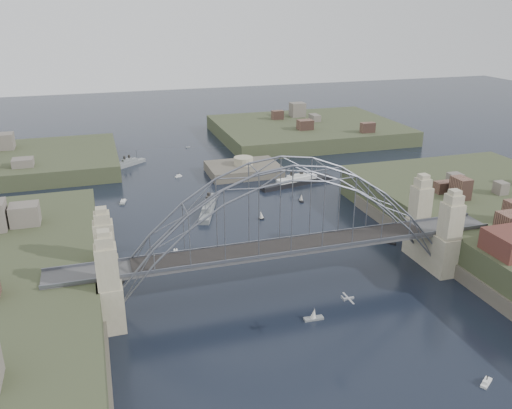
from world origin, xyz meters
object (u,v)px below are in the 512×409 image
object	(u,v)px
naval_cruiser_near	(208,207)
naval_cruiser_far	(127,164)
fort_island	(243,175)
ocean_liner	(297,182)
bridge	(286,226)

from	to	relation	value
naval_cruiser_near	naval_cruiser_far	xyz separation A→B (m)	(-16.92, 46.73, -0.15)
naval_cruiser_far	fort_island	bearing A→B (deg)	-29.54
naval_cruiser_far	ocean_liner	bearing A→B (deg)	-36.43
fort_island	naval_cruiser_near	world-z (taller)	naval_cruiser_near
bridge	naval_cruiser_far	size ratio (longest dim) A/B	6.68
naval_cruiser_near	bridge	bearing A→B (deg)	-83.04
bridge	naval_cruiser_near	world-z (taller)	bridge
fort_island	naval_cruiser_near	bearing A→B (deg)	-122.13
naval_cruiser_near	ocean_liner	bearing A→B (deg)	23.37
naval_cruiser_near	ocean_liner	distance (m)	31.88
fort_island	ocean_liner	world-z (taller)	fort_island
naval_cruiser_far	ocean_liner	distance (m)	57.40
bridge	fort_island	world-z (taller)	bridge
bridge	ocean_liner	distance (m)	61.34
naval_cruiser_near	fort_island	bearing A→B (deg)	57.87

